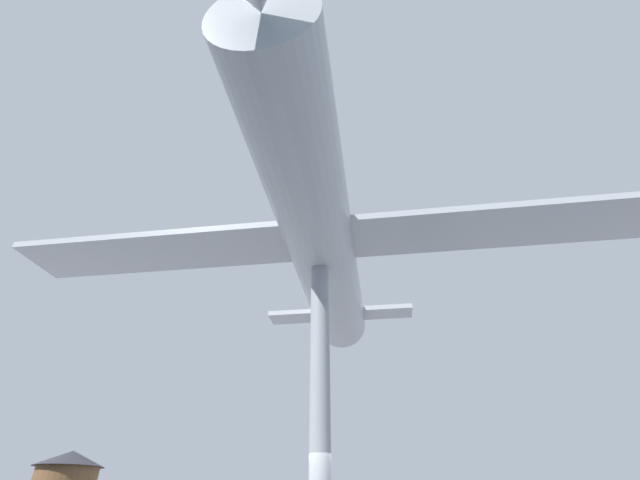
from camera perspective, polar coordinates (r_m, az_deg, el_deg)
support_pylon_central at (r=10.41m, az=-0.00°, el=-21.13°), size 0.48×0.48×6.99m
suspended_airplane at (r=11.93m, az=-0.14°, el=0.60°), size 17.69×14.71×3.32m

